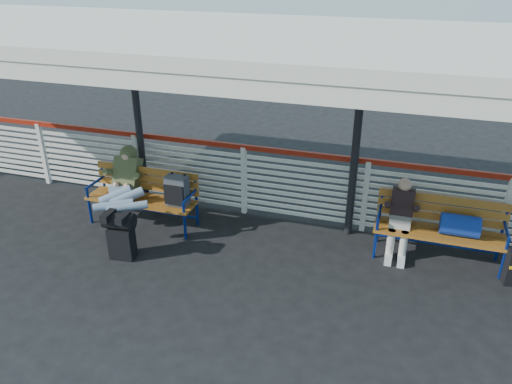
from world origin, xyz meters
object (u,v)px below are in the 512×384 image
(luggage_stack, at_px, (121,234))
(traveler_man, at_px, (123,193))
(bench_right, at_px, (448,224))
(companion_person, at_px, (401,217))
(bench_left, at_px, (155,191))

(luggage_stack, height_order, traveler_man, traveler_man)
(bench_right, distance_m, companion_person, 0.66)
(luggage_stack, bearing_deg, traveler_man, 110.56)
(luggage_stack, height_order, companion_person, companion_person)
(bench_left, bearing_deg, traveler_man, -136.86)
(luggage_stack, bearing_deg, companion_person, 13.39)
(bench_right, relative_size, companion_person, 1.57)
(luggage_stack, distance_m, bench_left, 1.05)
(companion_person, bearing_deg, traveler_man, -170.91)
(luggage_stack, relative_size, traveler_man, 0.45)
(bench_right, bearing_deg, companion_person, -178.57)
(bench_left, xyz_separation_m, companion_person, (3.79, 0.32, -0.01))
(bench_left, bearing_deg, luggage_stack, -91.14)
(bench_left, relative_size, bench_right, 1.00)
(luggage_stack, relative_size, bench_left, 0.41)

